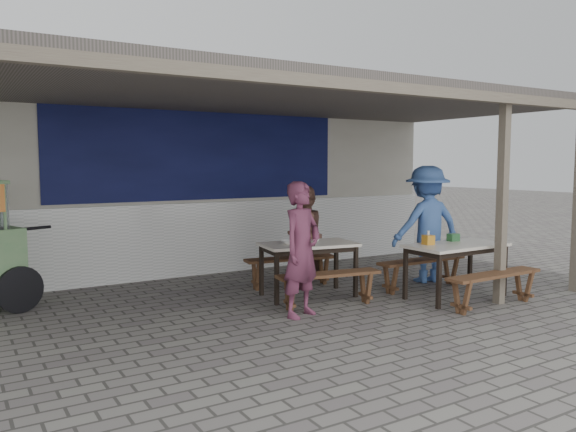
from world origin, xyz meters
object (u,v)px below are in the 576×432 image
(bench_right_wall, at_px, (422,266))
(condiment_bowl, at_px, (288,242))
(table_left, at_px, (308,249))
(table_right, at_px, (456,249))
(patron_wall_side, at_px, (304,234))
(condiment_jar, at_px, (316,237))
(tissue_box, at_px, (428,240))
(patron_street_side, at_px, (302,249))
(donation_box, at_px, (453,237))
(bench_right_street, at_px, (494,282))
(patron_right_table, at_px, (427,224))
(bench_left_wall, at_px, (291,265))
(bench_left_street, at_px, (329,282))

(bench_right_wall, relative_size, condiment_bowl, 8.13)
(table_left, height_order, table_right, same)
(patron_wall_side, relative_size, condiment_bowl, 7.91)
(condiment_bowl, bearing_deg, condiment_jar, 7.92)
(patron_wall_side, xyz_separation_m, condiment_jar, (-0.23, -0.68, 0.06))
(patron_wall_side, height_order, tissue_box, patron_wall_side)
(patron_street_side, bearing_deg, donation_box, -22.60)
(bench_right_wall, distance_m, tissue_box, 0.76)
(table_left, bearing_deg, bench_right_street, -36.93)
(tissue_box, distance_m, condiment_jar, 1.56)
(table_left, bearing_deg, patron_right_table, 5.48)
(table_right, xyz_separation_m, patron_right_table, (0.43, 0.99, 0.23))
(tissue_box, xyz_separation_m, condiment_bowl, (-1.58, 1.07, -0.04))
(tissue_box, bearing_deg, condiment_jar, 132.84)
(patron_right_table, bearing_deg, patron_street_side, 23.82)
(bench_right_wall, bearing_deg, table_left, 162.49)
(bench_right_wall, distance_m, patron_right_table, 0.81)
(patron_street_side, bearing_deg, condiment_bowl, 48.36)
(bench_left_wall, xyz_separation_m, tissue_box, (1.21, -1.60, 0.48))
(bench_left_street, bearing_deg, condiment_jar, 75.77)
(condiment_bowl, bearing_deg, patron_street_side, -111.33)
(bench_right_street, bearing_deg, bench_left_street, 147.02)
(bench_left_wall, bearing_deg, bench_right_street, -47.22)
(bench_left_wall, height_order, bench_right_wall, same)
(bench_right_street, height_order, patron_wall_side, patron_wall_side)
(table_right, distance_m, bench_right_street, 0.71)
(bench_right_wall, distance_m, donation_box, 0.65)
(table_right, xyz_separation_m, donation_box, (0.18, 0.22, 0.13))
(patron_wall_side, height_order, patron_right_table, patron_right_table)
(bench_left_street, height_order, table_right, table_right)
(table_left, xyz_separation_m, bench_left_wall, (0.10, 0.63, -0.34))
(bench_right_street, relative_size, patron_right_table, 0.85)
(patron_right_table, bearing_deg, bench_left_wall, -10.71)
(condiment_jar, xyz_separation_m, condiment_bowl, (-0.52, -0.07, -0.03))
(bench_left_street, distance_m, condiment_jar, 1.00)
(bench_left_street, bearing_deg, patron_street_side, -152.93)
(donation_box, bearing_deg, condiment_bowl, 154.56)
(patron_right_table, relative_size, tissue_box, 14.08)
(bench_left_street, distance_m, tissue_box, 1.53)
(table_right, bearing_deg, bench_left_street, 163.59)
(bench_right_street, xyz_separation_m, patron_wall_side, (-1.22, 2.61, 0.41))
(table_right, relative_size, patron_right_table, 0.79)
(table_left, xyz_separation_m, bench_right_street, (1.70, -1.75, -0.33))
(bench_right_street, xyz_separation_m, tissue_box, (-0.39, 0.79, 0.47))
(patron_right_table, xyz_separation_m, tissue_box, (-0.81, -0.84, -0.09))
(table_left, relative_size, bench_right_wall, 0.90)
(patron_right_table, bearing_deg, bench_right_street, 85.41)
(table_right, xyz_separation_m, condiment_bowl, (-1.96, 1.23, 0.10))
(table_left, bearing_deg, donation_box, -16.99)
(condiment_jar, bearing_deg, tissue_box, -47.16)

